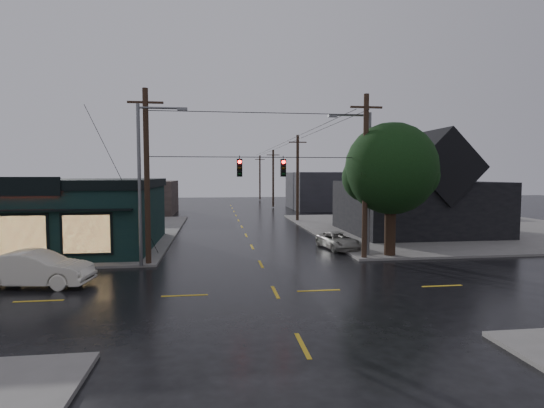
{
  "coord_description": "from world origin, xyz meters",
  "views": [
    {
      "loc": [
        -2.64,
        -18.52,
        5.28
      ],
      "look_at": [
        0.63,
        5.8,
        3.57
      ],
      "focal_mm": 28.0,
      "sensor_mm": 36.0,
      "label": 1
    }
  ],
  "objects": [
    {
      "name": "ground_plane",
      "position": [
        0.0,
        0.0,
        0.0
      ],
      "size": [
        160.0,
        160.0,
        0.0
      ],
      "primitive_type": "plane",
      "color": "black"
    },
    {
      "name": "sidewalk_nw",
      "position": [
        -20.0,
        20.0,
        0.07
      ],
      "size": [
        28.0,
        28.0,
        0.15
      ],
      "primitive_type": "cube",
      "color": "#64625E",
      "rests_on": "ground"
    },
    {
      "name": "sidewalk_ne",
      "position": [
        20.0,
        20.0,
        0.07
      ],
      "size": [
        28.0,
        28.0,
        0.15
      ],
      "primitive_type": "cube",
      "color": "#64625E",
      "rests_on": "ground"
    },
    {
      "name": "pizza_shop",
      "position": [
        -15.0,
        12.94,
        2.56
      ],
      "size": [
        16.3,
        12.34,
        4.9
      ],
      "color": "black",
      "rests_on": "ground"
    },
    {
      "name": "ne_building",
      "position": [
        15.0,
        17.0,
        4.47
      ],
      "size": [
        12.6,
        11.6,
        8.75
      ],
      "color": "black",
      "rests_on": "ground"
    },
    {
      "name": "corner_tree",
      "position": [
        8.38,
        7.0,
        5.62
      ],
      "size": [
        5.79,
        5.79,
        8.4
      ],
      "color": "black",
      "rests_on": "ground"
    },
    {
      "name": "utility_pole_nw",
      "position": [
        -6.5,
        6.5,
        0.0
      ],
      "size": [
        2.0,
        0.32,
        10.15
      ],
      "primitive_type": null,
      "color": "black",
      "rests_on": "ground"
    },
    {
      "name": "utility_pole_ne",
      "position": [
        6.5,
        6.5,
        0.0
      ],
      "size": [
        2.0,
        0.32,
        10.15
      ],
      "primitive_type": null,
      "color": "black",
      "rests_on": "ground"
    },
    {
      "name": "utility_pole_far_a",
      "position": [
        6.5,
        28.0,
        0.0
      ],
      "size": [
        2.0,
        0.32,
        9.65
      ],
      "primitive_type": null,
      "color": "black",
      "rests_on": "ground"
    },
    {
      "name": "utility_pole_far_b",
      "position": [
        6.5,
        48.0,
        0.0
      ],
      "size": [
        2.0,
        0.32,
        9.15
      ],
      "primitive_type": null,
      "color": "black",
      "rests_on": "ground"
    },
    {
      "name": "utility_pole_far_c",
      "position": [
        6.5,
        68.0,
        0.0
      ],
      "size": [
        2.0,
        0.32,
        9.15
      ],
      "primitive_type": null,
      "color": "black",
      "rests_on": "ground"
    },
    {
      "name": "span_signal_assembly",
      "position": [
        0.1,
        6.5,
        5.7
      ],
      "size": [
        13.0,
        0.48,
        1.23
      ],
      "color": "black",
      "rests_on": "ground"
    },
    {
      "name": "streetlight_nw",
      "position": [
        -6.8,
        5.8,
        0.0
      ],
      "size": [
        5.4,
        0.3,
        9.15
      ],
      "primitive_type": null,
      "color": "#5C5E60",
      "rests_on": "ground"
    },
    {
      "name": "streetlight_ne",
      "position": [
        7.0,
        7.2,
        0.0
      ],
      "size": [
        5.4,
        0.3,
        9.15
      ],
      "primitive_type": null,
      "color": "#5C5E60",
      "rests_on": "ground"
    },
    {
      "name": "bg_building_west",
      "position": [
        -14.0,
        40.0,
        2.2
      ],
      "size": [
        12.0,
        10.0,
        4.4
      ],
      "primitive_type": "cube",
      "color": "#342A26",
      "rests_on": "ground"
    },
    {
      "name": "bg_building_east",
      "position": [
        16.0,
        45.0,
        2.8
      ],
      "size": [
        14.0,
        12.0,
        5.6
      ],
      "primitive_type": "cube",
      "color": "#25262A",
      "rests_on": "ground"
    },
    {
      "name": "sedan_cream",
      "position": [
        -11.06,
        2.48,
        0.84
      ],
      "size": [
        5.31,
        2.45,
        1.69
      ],
      "primitive_type": "imported",
      "rotation": [
        0.0,
        0.0,
        1.44
      ],
      "color": "beige",
      "rests_on": "ground"
    },
    {
      "name": "suv_silver",
      "position": [
        6.0,
        10.35,
        0.6
      ],
      "size": [
        2.59,
        4.55,
        1.2
      ],
      "primitive_type": "imported",
      "rotation": [
        0.0,
        0.0,
        0.15
      ],
      "color": "gray",
      "rests_on": "ground"
    }
  ]
}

